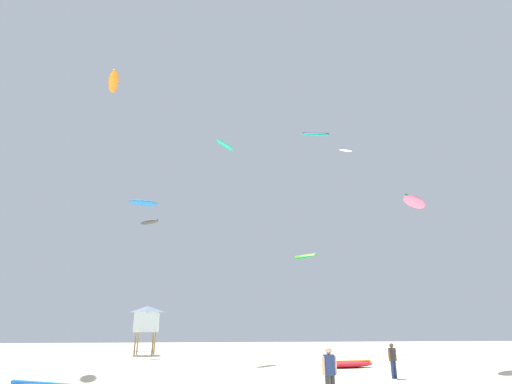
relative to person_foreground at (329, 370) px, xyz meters
The scene contains 12 objects.
person_foreground is the anchor object (origin of this frame).
person_midground 7.85m from the person_foreground, 50.62° to the left, with size 0.48×0.36×1.57m.
kite_grounded_mid 12.38m from the person_foreground, 68.21° to the left, with size 3.59×1.61×0.42m.
lifeguard_tower 26.95m from the person_foreground, 109.68° to the left, with size 2.30×2.30×4.15m.
kite_aloft_0 27.66m from the person_foreground, 97.10° to the left, with size 2.24×2.64×0.43m.
kite_aloft_1 45.51m from the person_foreground, 67.42° to the left, with size 2.17×0.94×0.25m.
kite_aloft_2 19.04m from the person_foreground, 48.94° to the left, with size 3.38×3.22×0.60m.
kite_aloft_3 43.40m from the person_foreground, 73.45° to the left, with size 3.98×1.47×0.85m.
kite_aloft_4 35.55m from the person_foreground, 76.75° to the left, with size 2.90×3.31×0.76m.
kite_aloft_5 30.26m from the person_foreground, 125.70° to the left, with size 1.66×3.61×0.89m.
kite_aloft_6 43.73m from the person_foreground, 107.87° to the left, with size 3.94×1.95×0.78m.
kite_aloft_7 29.23m from the person_foreground, 110.71° to the left, with size 2.31×2.20×0.32m.
Camera 1 is at (-3.18, -10.70, 2.27)m, focal length 28.31 mm.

